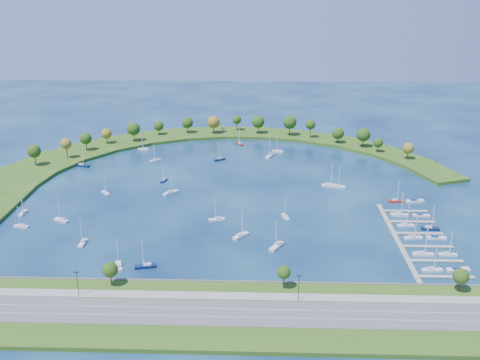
{
  "coord_description": "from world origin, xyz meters",
  "views": [
    {
      "loc": [
        14.73,
        -289.35,
        110.91
      ],
      "look_at": [
        5.0,
        5.0,
        4.0
      ],
      "focal_mm": 41.61,
      "sensor_mm": 36.0,
      "label": 1
    }
  ],
  "objects_px": {
    "moored_boat_21": "(106,192)",
    "docked_boat_1": "(458,269)",
    "moored_boat_1": "(144,149)",
    "moored_boat_18": "(220,159)",
    "moored_boat_12": "(155,160)",
    "moored_boat_0": "(240,143)",
    "docked_boat_2": "(423,254)",
    "docked_boat_5": "(436,238)",
    "moored_boat_20": "(23,212)",
    "docked_boat_10": "(396,200)",
    "moored_boat_7": "(61,219)",
    "moored_boat_8": "(217,219)",
    "moored_boat_6": "(241,235)",
    "moored_boat_11": "(285,216)",
    "moored_boat_19": "(21,225)",
    "moored_boat_10": "(330,185)",
    "harbor_tower": "(224,129)",
    "moored_boat_9": "(277,246)",
    "docked_boat_8": "(399,214)",
    "moored_boat_13": "(270,155)",
    "docked_boat_7": "(430,228)",
    "docked_boat_9": "(421,215)",
    "moored_boat_2": "(83,165)",
    "moored_boat_17": "(164,180)",
    "docked_boat_6": "(406,225)",
    "dock_system": "(413,240)",
    "docked_boat_4": "(413,237)",
    "moored_boat_3": "(146,266)",
    "moored_boat_4": "(83,242)",
    "docked_boat_3": "(448,254)",
    "docked_boat_0": "(432,269)",
    "moored_boat_14": "(171,192)",
    "moored_boat_15": "(119,265)",
    "moored_boat_16": "(337,186)"
  },
  "relations": [
    {
      "from": "docked_boat_9",
      "to": "docked_boat_10",
      "type": "height_order",
      "value": "docked_boat_10"
    },
    {
      "from": "moored_boat_21",
      "to": "docked_boat_1",
      "type": "distance_m",
      "value": 182.77
    },
    {
      "from": "moored_boat_4",
      "to": "moored_boat_9",
      "type": "height_order",
      "value": "moored_boat_9"
    },
    {
      "from": "dock_system",
      "to": "moored_boat_19",
      "type": "distance_m",
      "value": 182.31
    },
    {
      "from": "moored_boat_12",
      "to": "docked_boat_4",
      "type": "height_order",
      "value": "docked_boat_4"
    },
    {
      "from": "moored_boat_0",
      "to": "moored_boat_20",
      "type": "xyz_separation_m",
      "value": [
        -104.36,
        -127.51,
        -0.01
      ]
    },
    {
      "from": "docked_boat_1",
      "to": "moored_boat_1",
      "type": "bearing_deg",
      "value": 126.12
    },
    {
      "from": "harbor_tower",
      "to": "moored_boat_20",
      "type": "bearing_deg",
      "value": -120.7
    },
    {
      "from": "moored_boat_17",
      "to": "docked_boat_0",
      "type": "height_order",
      "value": "docked_boat_0"
    },
    {
      "from": "moored_boat_2",
      "to": "docked_boat_2",
      "type": "xyz_separation_m",
      "value": [
        180.3,
        -113.28,
        -0.0
      ]
    },
    {
      "from": "moored_boat_1",
      "to": "docked_boat_5",
      "type": "xyz_separation_m",
      "value": [
        159.69,
        -133.87,
        -0.22
      ]
    },
    {
      "from": "moored_boat_12",
      "to": "moored_boat_21",
      "type": "distance_m",
      "value": 60.9
    },
    {
      "from": "docked_boat_0",
      "to": "docked_boat_5",
      "type": "distance_m",
      "value": 31.79
    },
    {
      "from": "moored_boat_4",
      "to": "docked_boat_5",
      "type": "bearing_deg",
      "value": 96.25
    },
    {
      "from": "dock_system",
      "to": "docked_boat_1",
      "type": "relative_size",
      "value": 8.41
    },
    {
      "from": "moored_boat_17",
      "to": "docked_boat_9",
      "type": "height_order",
      "value": "moored_boat_17"
    },
    {
      "from": "docked_boat_8",
      "to": "docked_boat_10",
      "type": "xyz_separation_m",
      "value": [
        2.41,
        18.08,
        -0.03
      ]
    },
    {
      "from": "moored_boat_10",
      "to": "docked_boat_7",
      "type": "relative_size",
      "value": 1.11
    },
    {
      "from": "moored_boat_15",
      "to": "docked_boat_4",
      "type": "distance_m",
      "value": 130.49
    },
    {
      "from": "moored_boat_11",
      "to": "moored_boat_16",
      "type": "bearing_deg",
      "value": -52.35
    },
    {
      "from": "moored_boat_1",
      "to": "moored_boat_9",
      "type": "relative_size",
      "value": 0.81
    },
    {
      "from": "docked_boat_2",
      "to": "moored_boat_1",
      "type": "bearing_deg",
      "value": 136.29
    },
    {
      "from": "moored_boat_9",
      "to": "moored_boat_18",
      "type": "bearing_deg",
      "value": -133.42
    },
    {
      "from": "moored_boat_14",
      "to": "moored_boat_0",
      "type": "bearing_deg",
      "value": 25.96
    },
    {
      "from": "moored_boat_20",
      "to": "docked_boat_10",
      "type": "bearing_deg",
      "value": -81.33
    },
    {
      "from": "docked_boat_3",
      "to": "docked_boat_7",
      "type": "xyz_separation_m",
      "value": [
        -0.02,
        25.96,
        0.03
      ]
    },
    {
      "from": "harbor_tower",
      "to": "moored_boat_21",
      "type": "distance_m",
      "value": 137.23
    },
    {
      "from": "docked_boat_1",
      "to": "docked_boat_10",
      "type": "bearing_deg",
      "value": 88.02
    },
    {
      "from": "moored_boat_13",
      "to": "docked_boat_8",
      "type": "relative_size",
      "value": 1.11
    },
    {
      "from": "moored_boat_21",
      "to": "docked_boat_7",
      "type": "distance_m",
      "value": 169.33
    },
    {
      "from": "moored_boat_7",
      "to": "moored_boat_8",
      "type": "distance_m",
      "value": 75.53
    },
    {
      "from": "moored_boat_9",
      "to": "moored_boat_13",
      "type": "distance_m",
      "value": 132.0
    },
    {
      "from": "dock_system",
      "to": "moored_boat_7",
      "type": "bearing_deg",
      "value": 174.65
    },
    {
      "from": "moored_boat_6",
      "to": "moored_boat_11",
      "type": "bearing_deg",
      "value": -2.53
    },
    {
      "from": "moored_boat_18",
      "to": "docked_boat_1",
      "type": "distance_m",
      "value": 177.02
    },
    {
      "from": "docked_boat_5",
      "to": "moored_boat_12",
      "type": "bearing_deg",
      "value": 147.56
    },
    {
      "from": "moored_boat_13",
      "to": "docked_boat_2",
      "type": "relative_size",
      "value": 1.09
    },
    {
      "from": "docked_boat_8",
      "to": "moored_boat_21",
      "type": "bearing_deg",
      "value": 176.14
    },
    {
      "from": "moored_boat_1",
      "to": "moored_boat_18",
      "type": "bearing_deg",
      "value": 165.57
    },
    {
      "from": "moored_boat_20",
      "to": "moored_boat_21",
      "type": "xyz_separation_m",
      "value": [
        34.11,
        29.14,
        -0.01
      ]
    },
    {
      "from": "moored_boat_2",
      "to": "docked_boat_4",
      "type": "distance_m",
      "value": 204.86
    },
    {
      "from": "moored_boat_19",
      "to": "docked_boat_1",
      "type": "distance_m",
      "value": 196.07
    },
    {
      "from": "docked_boat_6",
      "to": "moored_boat_17",
      "type": "bearing_deg",
      "value": 148.3
    },
    {
      "from": "moored_boat_8",
      "to": "docked_boat_1",
      "type": "xyz_separation_m",
      "value": [
        100.67,
        -46.59,
        -0.18
      ]
    },
    {
      "from": "moored_boat_1",
      "to": "moored_boat_3",
      "type": "xyz_separation_m",
      "value": [
        33.32,
        -164.63,
        0.05
      ]
    },
    {
      "from": "moored_boat_0",
      "to": "docked_boat_2",
      "type": "bearing_deg",
      "value": 178.1
    },
    {
      "from": "docked_boat_4",
      "to": "moored_boat_13",
      "type": "bearing_deg",
      "value": 108.29
    },
    {
      "from": "moored_boat_19",
      "to": "moored_boat_10",
      "type": "bearing_deg",
      "value": -147.8
    },
    {
      "from": "moored_boat_9",
      "to": "docked_boat_1",
      "type": "height_order",
      "value": "moored_boat_9"
    },
    {
      "from": "docked_boat_7",
      "to": "docked_boat_9",
      "type": "bearing_deg",
      "value": 94.33
    }
  ]
}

